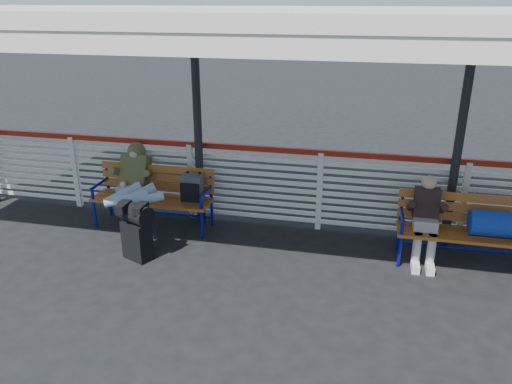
% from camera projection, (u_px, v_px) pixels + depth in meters
% --- Properties ---
extents(ground, '(60.00, 60.00, 0.00)m').
position_uv_depth(ground, '(300.00, 296.00, 5.86)').
color(ground, black).
rests_on(ground, ground).
extents(fence, '(12.08, 0.08, 1.24)m').
position_uv_depth(fence, '(320.00, 188.00, 7.34)').
color(fence, silver).
rests_on(fence, ground).
extents(canopy, '(12.60, 3.60, 3.16)m').
position_uv_depth(canopy, '(320.00, 20.00, 5.54)').
color(canopy, silver).
rests_on(canopy, ground).
extents(luggage_stack, '(0.55, 0.44, 0.79)m').
position_uv_depth(luggage_stack, '(136.00, 229.00, 6.56)').
color(luggage_stack, black).
rests_on(luggage_stack, ground).
extents(bench_left, '(1.80, 0.56, 0.92)m').
position_uv_depth(bench_left, '(164.00, 190.00, 7.46)').
color(bench_left, '#AC5C21').
rests_on(bench_left, ground).
extents(bench_right, '(1.80, 0.56, 0.92)m').
position_uv_depth(bench_right, '(480.00, 224.00, 6.33)').
color(bench_right, '#AC5C21').
rests_on(bench_right, ground).
extents(traveler_man, '(0.94, 1.64, 0.77)m').
position_uv_depth(traveler_man, '(133.00, 190.00, 7.16)').
color(traveler_man, '#9BAAD0').
rests_on(traveler_man, ground).
extents(companion_person, '(0.32, 0.66, 1.15)m').
position_uv_depth(companion_person, '(426.00, 219.00, 6.45)').
color(companion_person, '#A9A299').
rests_on(companion_person, ground).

